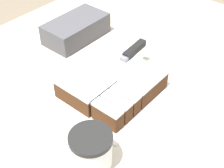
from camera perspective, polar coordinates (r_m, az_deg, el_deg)
The scene contains 6 objects.
countertop at distance 1.30m, azimuth 0.29°, elevation -14.44°, with size 1.40×1.10×0.89m.
cake_board at distance 0.92m, azimuth 0.00°, elevation -1.51°, with size 0.29×0.27×0.01m.
cake at distance 0.90m, azimuth -0.01°, elevation 0.15°, with size 0.25×0.22×0.06m.
knife at distance 0.95m, azimuth 3.20°, elevation 5.47°, with size 0.28×0.04×0.02m.
coffee_cup at distance 0.73m, azimuth -3.81°, elevation -11.84°, with size 0.10×0.10×0.09m.
storage_box at distance 1.15m, azimuth -6.57°, elevation 9.97°, with size 0.23×0.13×0.07m.
Camera 1 is at (-0.57, -0.47, 1.52)m, focal length 50.00 mm.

